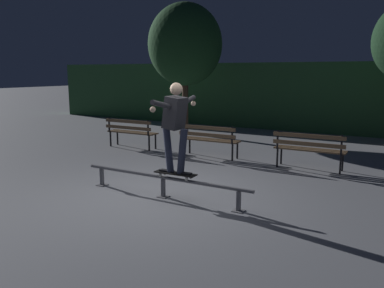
% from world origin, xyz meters
% --- Properties ---
extents(ground_plane, '(90.00, 90.00, 0.00)m').
position_xyz_m(ground_plane, '(0.00, 0.00, 0.00)').
color(ground_plane, slate).
extents(hedge_backdrop, '(24.00, 1.20, 2.55)m').
position_xyz_m(hedge_backdrop, '(0.00, 9.49, 1.28)').
color(hedge_backdrop, '#2D5B33').
rests_on(hedge_backdrop, ground).
extents(grind_rail, '(3.44, 0.18, 0.39)m').
position_xyz_m(grind_rail, '(0.00, -0.01, 0.30)').
color(grind_rail, slate).
rests_on(grind_rail, ground).
extents(skateboard, '(0.79, 0.22, 0.09)m').
position_xyz_m(skateboard, '(0.26, -0.01, 0.47)').
color(skateboard, black).
rests_on(skateboard, grind_rail).
extents(skateboarder, '(0.62, 1.41, 1.56)m').
position_xyz_m(skateboarder, '(0.26, -0.01, 1.40)').
color(skateboarder, black).
rests_on(skateboarder, skateboard).
extents(park_bench_leftmost, '(1.61, 0.45, 0.88)m').
position_xyz_m(park_bench_leftmost, '(-3.40, 3.29, 0.54)').
color(park_bench_leftmost, black).
rests_on(park_bench_leftmost, ground).
extents(park_bench_left_center, '(1.61, 0.45, 0.88)m').
position_xyz_m(park_bench_left_center, '(-0.83, 3.29, 0.54)').
color(park_bench_left_center, black).
rests_on(park_bench_left_center, ground).
extents(park_bench_right_center, '(1.61, 0.45, 0.88)m').
position_xyz_m(park_bench_right_center, '(1.75, 3.29, 0.54)').
color(park_bench_right_center, black).
rests_on(park_bench_right_center, ground).
extents(tree_far_left, '(2.61, 2.61, 4.58)m').
position_xyz_m(tree_far_left, '(-3.50, 6.54, 3.14)').
color(tree_far_left, '#4C3828').
rests_on(tree_far_left, ground).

